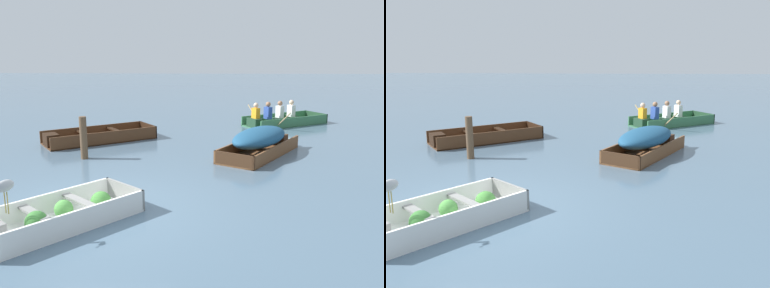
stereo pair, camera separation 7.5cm
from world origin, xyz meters
TOP-DOWN VIEW (x-y plane):
  - ground_plane at (0.00, 0.00)m, footprint 80.00×80.00m
  - dinghy_white_foreground at (-0.47, -0.76)m, footprint 2.60×2.75m
  - skiff_wooden_brown_near_moored at (3.37, 4.12)m, footprint 2.48×3.12m
  - skiff_dark_varnish_mid_moored at (-1.52, 5.58)m, footprint 3.45×2.90m
  - rowboat_green_with_crew at (4.64, 8.68)m, footprint 3.34×2.82m
  - heron_on_dinghy at (-1.06, -1.26)m, footprint 0.27×0.44m
  - mooring_post at (-1.26, 3.53)m, footprint 0.19×0.19m

SIDE VIEW (x-z plane):
  - ground_plane at x=0.00m, z-range 0.00..0.00m
  - skiff_dark_varnish_mid_moored at x=-1.52m, z-range -0.06..0.33m
  - dinghy_white_foreground at x=-0.47m, z-range -0.04..0.36m
  - rowboat_green_with_crew at x=4.64m, z-range -0.23..0.68m
  - skiff_wooden_brown_near_moored at x=3.37m, z-range 0.05..0.80m
  - mooring_post at x=-1.26m, z-range 0.00..1.12m
  - heron_on_dinghy at x=-1.06m, z-range 0.45..1.29m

